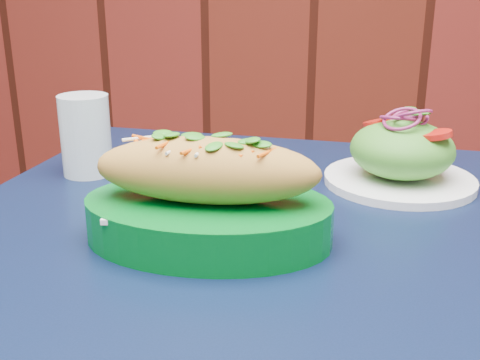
# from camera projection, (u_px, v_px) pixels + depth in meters

# --- Properties ---
(cafe_table) EXTENTS (0.87, 0.87, 0.75)m
(cafe_table) POSITION_uv_depth(u_px,v_px,m) (256.00, 280.00, 0.80)
(cafe_table) COLOR black
(cafe_table) RESTS_ON ground
(banh_mi_basket) EXTENTS (0.29, 0.19, 0.13)m
(banh_mi_basket) POSITION_uv_depth(u_px,v_px,m) (207.00, 199.00, 0.69)
(banh_mi_basket) COLOR #00611A
(banh_mi_basket) RESTS_ON cafe_table
(salad_plate) EXTENTS (0.22, 0.22, 0.12)m
(salad_plate) POSITION_uv_depth(u_px,v_px,m) (402.00, 155.00, 0.88)
(salad_plate) COLOR white
(salad_plate) RESTS_ON cafe_table
(water_glass) EXTENTS (0.08, 0.08, 0.12)m
(water_glass) POSITION_uv_depth(u_px,v_px,m) (86.00, 135.00, 0.92)
(water_glass) COLOR silver
(water_glass) RESTS_ON cafe_table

